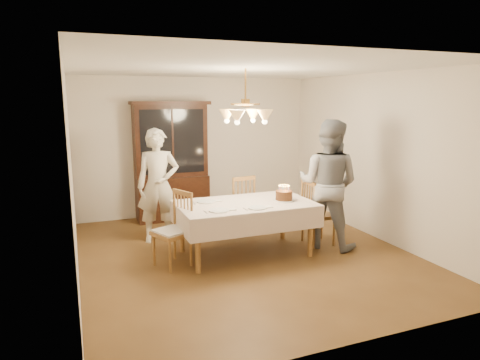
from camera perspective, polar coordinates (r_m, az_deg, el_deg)
name	(u,v)px	position (r m, az deg, el deg)	size (l,w,h in m)	color
ground	(245,254)	(6.26, 0.68, -9.81)	(5.00, 5.00, 0.00)	#513417
room_shell	(245,145)	(5.89, 0.72, 4.74)	(5.00, 5.00, 5.00)	white
dining_table	(245,208)	(6.05, 0.70, -3.74)	(1.90, 1.10, 0.76)	brown
china_hutch	(171,163)	(7.94, -9.16, 2.24)	(1.38, 0.54, 2.16)	black
chair_far_side	(239,209)	(6.97, -0.19, -3.83)	(0.49, 0.48, 1.00)	brown
chair_left_end	(172,233)	(5.77, -8.99, -6.99)	(0.56, 0.57, 1.00)	brown
chair_right_end	(318,216)	(6.66, 10.33, -4.70)	(0.43, 0.45, 1.00)	brown
elderly_woman	(158,186)	(6.70, -10.86, -0.75)	(0.64, 0.42, 1.77)	beige
adult_in_grey	(328,184)	(6.47, 11.64, -0.53)	(0.93, 0.72, 1.91)	slate
birthday_cake	(284,196)	(6.17, 5.88, -2.12)	(0.30, 0.30, 0.23)	white
place_setting_near_left	(220,210)	(5.60, -2.71, -4.07)	(0.41, 0.27, 0.02)	white
place_setting_near_right	(258,208)	(5.74, 2.45, -3.71)	(0.39, 0.25, 0.02)	white
place_setting_far_left	(207,201)	(6.09, -4.42, -2.87)	(0.42, 0.27, 0.02)	white
chandelier	(245,116)	(5.86, 0.73, 8.59)	(0.62, 0.62, 0.73)	#BF8C3F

